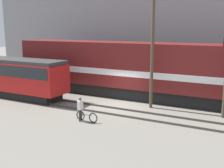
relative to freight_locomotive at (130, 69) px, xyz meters
The scene contains 9 objects.
ground_plane 3.99m from the freight_locomotive, 84.92° to the right, with size 120.00×120.00×0.00m, color slate.
track_near 5.19m from the freight_locomotive, 86.54° to the right, with size 60.00×1.51×0.14m.
track_far 2.42m from the freight_locomotive, ahead, with size 60.00×1.51×0.14m.
building_backdrop 8.91m from the freight_locomotive, 87.96° to the left, with size 40.80×6.00×13.51m.
freight_locomotive is the anchor object (origin of this frame).
streetcar 10.08m from the freight_locomotive, 152.84° to the right, with size 10.27×2.54×3.33m.
bicycle 7.54m from the freight_locomotive, 87.95° to the right, with size 1.62×0.44×0.70m.
person 7.52m from the freight_locomotive, 91.08° to the right, with size 0.23×0.37×1.58m.
utility_pole_left 4.36m from the freight_locomotive, 39.28° to the right, with size 0.24×0.24×9.78m.
Camera 1 is at (9.40, -18.61, 5.97)m, focal length 45.00 mm.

